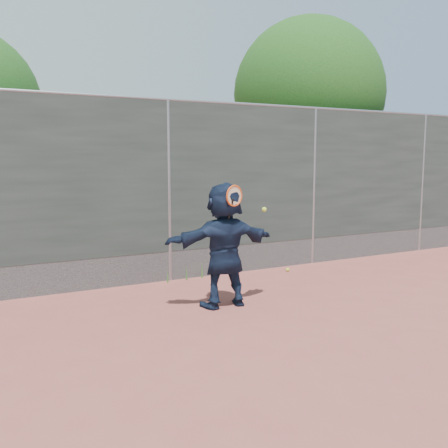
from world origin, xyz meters
name	(u,v)px	position (x,y,z in m)	size (l,w,h in m)	color
ground	(290,349)	(0.00, 0.00, 0.00)	(80.00, 80.00, 0.00)	#9E4C42
player	(224,245)	(0.12, 1.76, 0.87)	(1.61, 0.51, 1.74)	#142039
ball_ground	(288,270)	(2.14, 3.11, 0.03)	(0.07, 0.07, 0.07)	#C8E733
fence	(169,187)	(0.00, 3.50, 1.58)	(20.00, 0.06, 3.03)	#38423D
swing_action	(237,199)	(0.22, 1.57, 1.52)	(0.72, 0.19, 0.51)	#E14B15
tree_right	(313,99)	(4.68, 5.75, 3.49)	(3.78, 3.60, 5.39)	#382314
weed_clump	(189,272)	(0.29, 3.38, 0.13)	(0.68, 0.07, 0.30)	#387226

